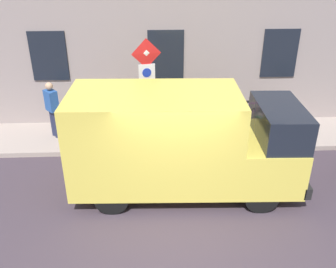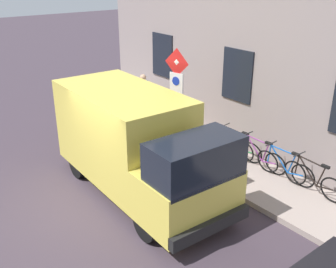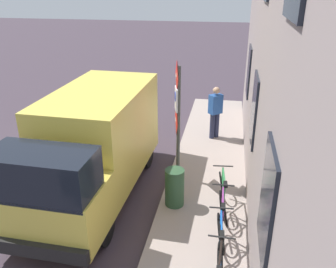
{
  "view_description": "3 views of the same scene",
  "coord_description": "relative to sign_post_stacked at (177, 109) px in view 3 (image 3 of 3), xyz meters",
  "views": [
    {
      "loc": [
        -6.33,
        0.45,
        5.34
      ],
      "look_at": [
        1.82,
        0.07,
        1.17
      ],
      "focal_mm": 39.45,
      "sensor_mm": 36.0,
      "label": 1
    },
    {
      "loc": [
        -3.62,
        -7.53,
        5.25
      ],
      "look_at": [
        2.15,
        -0.19,
        1.3
      ],
      "focal_mm": 42.37,
      "sensor_mm": 36.0,
      "label": 2
    },
    {
      "loc": [
        4.26,
        -7.46,
        4.95
      ],
      "look_at": [
        2.82,
        0.71,
        1.33
      ],
      "focal_mm": 38.02,
      "sensor_mm": 36.0,
      "label": 3
    }
  ],
  "objects": [
    {
      "name": "ground_plane",
      "position": [
        -3.06,
        -0.58,
        -2.07
      ],
      "size": [
        80.0,
        80.0,
        0.0
      ],
      "primitive_type": "plane",
      "color": "#40353F"
    },
    {
      "name": "delivery_van",
      "position": [
        -1.9,
        -0.78,
        -0.74
      ],
      "size": [
        2.17,
        5.39,
        2.5
      ],
      "rotation": [
        0.0,
        0.0,
        4.68
      ],
      "color": "#E6CF50",
      "rests_on": "ground_plane"
    },
    {
      "name": "building_facade",
      "position": [
        2.15,
        -0.58,
        1.62
      ],
      "size": [
        0.75,
        12.9,
        7.39
      ],
      "color": "gray",
      "rests_on": "ground_plane"
    },
    {
      "name": "bicycle_blue",
      "position": [
        1.25,
        -2.87,
        -1.56
      ],
      "size": [
        0.46,
        1.72,
        0.89
      ],
      "rotation": [
        0.0,
        0.0,
        1.62
      ],
      "color": "black",
      "rests_on": "sidewalk_slab"
    },
    {
      "name": "bicycle_green",
      "position": [
        1.25,
        -1.21,
        -1.56
      ],
      "size": [
        0.46,
        1.72,
        0.89
      ],
      "rotation": [
        0.0,
        0.0,
        1.68
      ],
      "color": "black",
      "rests_on": "sidewalk_slab"
    },
    {
      "name": "litter_bin",
      "position": [
        0.15,
        -1.17,
        -1.48
      ],
      "size": [
        0.44,
        0.44,
        0.9
      ],
      "primitive_type": "cylinder",
      "color": "#2D5133",
      "rests_on": "sidewalk_slab"
    },
    {
      "name": "pedestrian",
      "position": [
        0.83,
        2.83,
        -1.0
      ],
      "size": [
        0.47,
        0.46,
        1.72
      ],
      "rotation": [
        0.0,
        0.0,
        2.29
      ],
      "color": "#262B47",
      "rests_on": "sidewalk_slab"
    },
    {
      "name": "sidewalk_slab",
      "position": [
        0.8,
        -0.58,
        -2.0
      ],
      "size": [
        2.01,
        14.9,
        0.14
      ],
      "primitive_type": "cube",
      "color": "#A6958B",
      "rests_on": "ground_plane"
    },
    {
      "name": "sign_post_stacked",
      "position": [
        0.0,
        0.0,
        0.0
      ],
      "size": [
        0.2,
        0.55,
        3.01
      ],
      "color": "#474C47",
      "rests_on": "sidewalk_slab"
    },
    {
      "name": "bicycle_purple",
      "position": [
        1.25,
        -2.04,
        -1.56
      ],
      "size": [
        0.46,
        1.71,
        0.89
      ],
      "rotation": [
        0.0,
        0.0,
        1.6
      ],
      "color": "black",
      "rests_on": "sidewalk_slab"
    }
  ]
}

